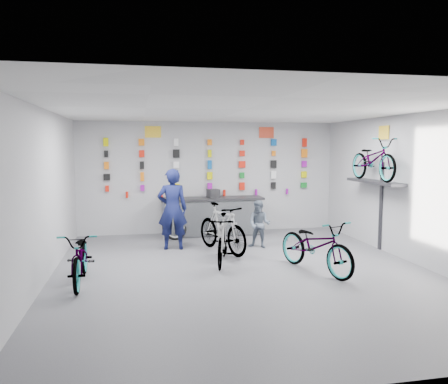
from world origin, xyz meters
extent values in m
plane|color=#525257|center=(0.00, 0.00, 0.00)|extent=(8.00, 8.00, 0.00)
plane|color=white|center=(0.00, 0.00, 3.00)|extent=(8.00, 8.00, 0.00)
plane|color=#B9B9BC|center=(0.00, 4.00, 1.50)|extent=(7.00, 0.00, 7.00)
plane|color=#B9B9BC|center=(0.00, -4.00, 1.50)|extent=(7.00, 0.00, 7.00)
plane|color=#B9B9BC|center=(-3.50, 0.00, 1.50)|extent=(0.00, 8.00, 8.00)
plane|color=#B9B9BC|center=(3.50, 0.00, 1.50)|extent=(0.00, 8.00, 8.00)
cube|color=black|center=(0.00, 3.55, 0.45)|extent=(2.60, 0.60, 0.90)
cube|color=silver|center=(0.00, 3.25, 0.48)|extent=(2.60, 0.02, 0.90)
cube|color=silver|center=(-1.30, 3.25, 0.48)|extent=(0.04, 0.04, 0.96)
cube|color=silver|center=(1.30, 3.25, 0.48)|extent=(0.04, 0.04, 0.96)
cube|color=black|center=(0.00, 3.55, 0.97)|extent=(2.70, 0.66, 0.06)
cube|color=red|center=(-2.70, 3.93, 1.25)|extent=(0.09, 0.06, 0.16)
cube|color=#9F0FA9|center=(-1.80, 3.93, 1.25)|extent=(0.11, 0.06, 0.16)
cube|color=#DDDE00|center=(-0.90, 3.93, 1.25)|extent=(0.16, 0.06, 0.19)
cube|color=#9F0FA9|center=(0.00, 3.93, 1.25)|extent=(0.12, 0.06, 0.21)
cube|color=red|center=(0.90, 3.93, 1.25)|extent=(0.14, 0.06, 0.21)
cube|color=black|center=(1.80, 3.93, 1.25)|extent=(0.13, 0.06, 0.19)
cube|color=#0F7924|center=(2.70, 3.93, 1.25)|extent=(0.17, 0.06, 0.15)
cube|color=black|center=(-2.70, 3.93, 1.55)|extent=(0.16, 0.06, 0.17)
cube|color=orange|center=(-1.80, 3.93, 1.55)|extent=(0.09, 0.06, 0.24)
cube|color=#0A54A5|center=(-0.90, 3.93, 1.55)|extent=(0.14, 0.06, 0.16)
cube|color=#DDDE00|center=(0.00, 3.93, 1.55)|extent=(0.14, 0.06, 0.20)
cube|color=#0F7924|center=(0.90, 3.93, 1.55)|extent=(0.12, 0.06, 0.16)
cube|color=white|center=(1.80, 3.93, 1.55)|extent=(0.14, 0.06, 0.20)
cube|color=#DDDE00|center=(2.70, 3.93, 1.55)|extent=(0.15, 0.06, 0.18)
cube|color=orange|center=(-2.70, 3.93, 1.85)|extent=(0.12, 0.06, 0.19)
cube|color=black|center=(-1.80, 3.93, 1.85)|extent=(0.11, 0.06, 0.20)
cube|color=white|center=(-0.90, 3.93, 1.85)|extent=(0.15, 0.06, 0.17)
cube|color=#0A54A5|center=(0.00, 3.93, 1.85)|extent=(0.11, 0.06, 0.23)
cube|color=red|center=(0.90, 3.93, 1.85)|extent=(0.18, 0.06, 0.18)
cube|color=black|center=(1.80, 3.93, 1.85)|extent=(0.16, 0.06, 0.21)
cube|color=#9F0FA9|center=(2.70, 3.93, 1.85)|extent=(0.14, 0.06, 0.17)
cube|color=black|center=(-2.70, 3.93, 2.15)|extent=(0.10, 0.06, 0.17)
cube|color=red|center=(-1.80, 3.93, 2.15)|extent=(0.14, 0.06, 0.18)
cube|color=black|center=(-0.90, 3.93, 2.15)|extent=(0.17, 0.06, 0.22)
cube|color=#DDDE00|center=(0.00, 3.93, 2.15)|extent=(0.09, 0.06, 0.20)
cube|color=red|center=(0.90, 3.93, 2.15)|extent=(0.14, 0.06, 0.15)
cube|color=orange|center=(1.80, 3.93, 2.15)|extent=(0.10, 0.06, 0.14)
cube|color=orange|center=(2.70, 3.93, 2.15)|extent=(0.17, 0.06, 0.24)
cube|color=#DDDE00|center=(-2.70, 3.93, 2.45)|extent=(0.12, 0.06, 0.22)
cube|color=orange|center=(-1.80, 3.93, 2.45)|extent=(0.15, 0.06, 0.18)
cube|color=white|center=(-0.90, 3.93, 2.45)|extent=(0.12, 0.06, 0.19)
cube|color=orange|center=(0.00, 3.93, 2.45)|extent=(0.12, 0.06, 0.16)
cube|color=red|center=(0.90, 3.93, 2.45)|extent=(0.10, 0.06, 0.15)
cube|color=#0A54A5|center=(1.80, 3.93, 2.45)|extent=(0.15, 0.06, 0.18)
cube|color=red|center=(2.70, 3.93, 2.45)|extent=(0.12, 0.06, 0.23)
cylinder|color=red|center=(-2.20, 3.91, 1.08)|extent=(0.07, 0.07, 0.16)
cylinder|color=red|center=(-1.30, 3.91, 1.08)|extent=(0.07, 0.07, 0.16)
cylinder|color=red|center=(0.40, 3.91, 1.08)|extent=(0.07, 0.07, 0.16)
cylinder|color=#9F0FA9|center=(1.30, 3.91, 1.08)|extent=(0.07, 0.07, 0.16)
cylinder|color=#9F0FA9|center=(2.20, 3.91, 1.08)|extent=(0.07, 0.07, 0.16)
cube|color=#333338|center=(3.30, 1.20, 1.55)|extent=(0.38, 1.90, 0.06)
cube|color=#333338|center=(3.48, 1.20, 1.00)|extent=(0.04, 0.10, 2.00)
cube|color=yellow|center=(-1.50, 3.98, 2.72)|extent=(0.42, 0.02, 0.30)
cube|color=#DD4529|center=(1.60, 3.98, 2.72)|extent=(0.42, 0.02, 0.30)
cube|color=yellow|center=(3.48, 1.20, 2.65)|extent=(0.02, 0.40, 0.30)
imported|color=gray|center=(-2.89, -0.08, 0.46)|extent=(0.65, 1.78, 0.93)
imported|color=gray|center=(-0.29, 0.68, 0.50)|extent=(0.90, 1.72, 0.99)
imported|color=gray|center=(1.33, -0.20, 0.50)|extent=(1.28, 2.03, 1.01)
imported|color=gray|center=(-0.11, 1.63, 0.54)|extent=(1.18, 1.86, 1.09)
imported|color=gray|center=(3.25, 1.20, 2.05)|extent=(0.63, 1.80, 0.95)
imported|color=#101643|center=(-1.15, 2.15, 0.92)|extent=(0.70, 0.48, 1.85)
imported|color=#505B6C|center=(0.82, 1.88, 0.55)|extent=(0.68, 0.64, 1.11)
torus|color=black|center=(-1.03, 3.17, 0.32)|extent=(0.73, 0.50, 0.66)
torus|color=silver|center=(-1.03, 3.17, 0.32)|extent=(0.58, 0.38, 0.53)
cube|color=black|center=(0.03, 3.55, 1.11)|extent=(0.34, 0.35, 0.22)
camera|label=1|loc=(-1.91, -7.71, 2.35)|focal=35.00mm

